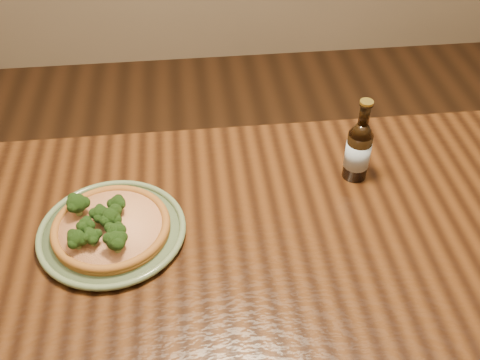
{
  "coord_description": "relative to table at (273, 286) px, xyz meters",
  "views": [
    {
      "loc": [
        -0.15,
        -0.63,
        1.62
      ],
      "look_at": [
        -0.05,
        0.26,
        0.82
      ],
      "focal_mm": 42.0,
      "sensor_mm": 36.0,
      "label": 1
    }
  ],
  "objects": [
    {
      "name": "pizza",
      "position": [
        -0.33,
        0.1,
        0.12
      ],
      "size": [
        0.25,
        0.25,
        0.07
      ],
      "rotation": [
        0.0,
        0.0,
        0.23
      ],
      "color": "#9B5F23",
      "rests_on": "plate"
    },
    {
      "name": "beer_bottle",
      "position": [
        0.22,
        0.23,
        0.17
      ],
      "size": [
        0.06,
        0.06,
        0.21
      ],
      "rotation": [
        0.0,
        0.0,
        0.41
      ],
      "color": "black",
      "rests_on": "table"
    },
    {
      "name": "plate",
      "position": [
        -0.33,
        0.1,
        0.1
      ],
      "size": [
        0.31,
        0.31,
        0.02
      ],
      "rotation": [
        0.0,
        0.0,
        0.39
      ],
      "color": "#617651",
      "rests_on": "table"
    },
    {
      "name": "table",
      "position": [
        0.0,
        0.0,
        0.0
      ],
      "size": [
        1.6,
        0.9,
        0.75
      ],
      "color": "#3F210D",
      "rests_on": "ground"
    }
  ]
}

